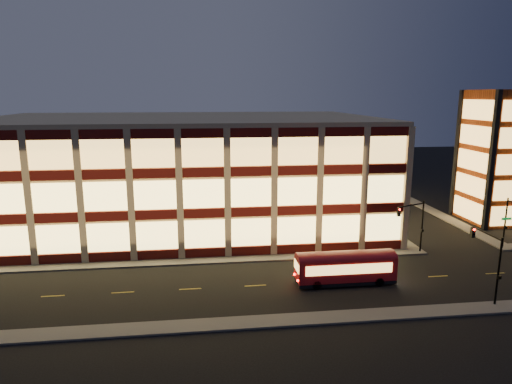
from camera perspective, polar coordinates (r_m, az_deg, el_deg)
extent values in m
plane|color=black|center=(48.48, -5.72, -8.98)|extent=(200.00, 200.00, 0.00)
cube|color=#514F4C|center=(49.43, -9.27, -8.56)|extent=(54.00, 2.00, 0.15)
cube|color=#514F4C|center=(68.87, 13.41, -2.79)|extent=(2.00, 30.00, 0.15)
cube|color=#514F4C|center=(73.40, 21.49, -2.39)|extent=(2.00, 30.00, 0.15)
cube|color=#514F4C|center=(36.62, -5.16, -16.18)|extent=(100.00, 2.00, 0.15)
cube|color=tan|center=(63.14, -8.98, 2.49)|extent=(50.00, 30.00, 14.00)
cube|color=tan|center=(62.36, -9.20, 9.07)|extent=(50.40, 30.40, 0.50)
cube|color=#470C0A|center=(50.06, -9.25, -7.59)|extent=(50.10, 0.25, 1.00)
cube|color=#FFD66B|center=(49.42, -9.34, -5.29)|extent=(49.00, 0.20, 3.00)
cube|color=#470C0A|center=(68.42, 12.74, -2.35)|extent=(0.25, 30.10, 1.00)
cube|color=#FFD66B|center=(67.93, 12.81, -0.64)|extent=(0.20, 29.00, 3.00)
cube|color=#470C0A|center=(48.76, -9.43, -2.72)|extent=(50.10, 0.25, 1.00)
cube|color=#FFD66B|center=(48.29, -9.51, -0.30)|extent=(49.00, 0.20, 3.00)
cube|color=#470C0A|center=(67.48, 12.91, 1.27)|extent=(0.25, 30.10, 1.00)
cube|color=#FFD66B|center=(67.12, 12.98, 3.03)|extent=(0.20, 29.00, 3.00)
cube|color=#470C0A|center=(47.84, -9.61, 2.38)|extent=(50.10, 0.25, 1.00)
cube|color=#FFD66B|center=(47.55, -9.70, 4.88)|extent=(49.00, 0.20, 3.00)
cube|color=#470C0A|center=(66.81, 13.09, 4.98)|extent=(0.25, 30.10, 1.00)
cube|color=#FFD66B|center=(66.59, 13.16, 6.77)|extent=(0.20, 29.00, 3.00)
cube|color=#8C3814|center=(70.81, 28.25, 3.87)|extent=(8.00, 8.00, 18.00)
cube|color=black|center=(65.28, 27.37, 3.37)|extent=(0.60, 0.60, 18.00)
cube|color=black|center=(71.96, 23.82, 4.39)|extent=(0.60, 0.60, 18.00)
cube|color=black|center=(76.36, 29.00, 4.29)|extent=(0.60, 0.60, 18.00)
cube|color=#FFBD59|center=(69.79, 24.92, -1.94)|extent=(0.16, 6.60, 2.60)
cube|color=#FFBD59|center=(69.11, 25.17, 0.79)|extent=(0.16, 6.60, 2.60)
cube|color=#FFBD59|center=(68.59, 25.42, 3.58)|extent=(0.16, 6.60, 2.60)
cube|color=#FFBD59|center=(68.24, 25.68, 6.40)|extent=(0.16, 6.60, 2.60)
cube|color=#FFBD59|center=(68.05, 25.95, 9.24)|extent=(0.16, 6.60, 2.60)
cylinder|color=black|center=(54.03, 20.02, -4.09)|extent=(0.18, 0.18, 6.00)
cylinder|color=black|center=(51.95, 18.88, -1.56)|extent=(3.56, 1.63, 0.14)
cube|color=black|center=(50.67, 17.43, -2.38)|extent=(0.32, 0.32, 0.95)
sphere|color=#FF0C05|center=(50.44, 17.53, -2.10)|extent=(0.20, 0.20, 0.20)
cube|color=black|center=(53.97, 20.08, -4.55)|extent=(0.25, 0.18, 0.28)
cylinder|color=black|center=(59.21, 28.69, -3.48)|extent=(0.18, 0.18, 6.00)
cube|color=black|center=(59.16, 28.76, -3.90)|extent=(0.25, 0.18, 0.28)
cube|color=#0C7226|center=(58.95, 28.83, -2.95)|extent=(1.20, 0.06, 0.28)
cylinder|color=black|center=(43.26, 28.04, -8.81)|extent=(0.18, 0.18, 6.00)
cylinder|color=black|center=(44.00, 26.91, -4.65)|extent=(0.14, 4.00, 0.14)
cube|color=black|center=(45.73, 25.47, -4.57)|extent=(0.32, 0.32, 0.95)
sphere|color=#FF0C05|center=(45.50, 25.62, -4.27)|extent=(0.20, 0.20, 0.20)
cube|color=black|center=(43.25, 28.14, -9.40)|extent=(0.25, 0.18, 0.28)
cube|color=#A1080E|center=(43.92, 11.10, -9.25)|extent=(9.24, 2.33, 2.12)
cube|color=black|center=(44.38, 11.03, -10.75)|extent=(9.24, 2.33, 0.32)
cylinder|color=black|center=(42.65, 7.61, -11.46)|extent=(0.83, 0.28, 0.83)
cylinder|color=black|center=(44.46, 6.94, -10.44)|extent=(0.83, 0.28, 0.83)
cylinder|color=black|center=(44.46, 15.14, -10.79)|extent=(0.83, 0.28, 0.83)
cylinder|color=black|center=(46.20, 14.18, -9.84)|extent=(0.83, 0.28, 0.83)
cube|color=#FFBD59|center=(42.77, 11.61, -9.46)|extent=(8.13, 0.08, 0.92)
cube|color=#FFBD59|center=(44.87, 10.64, -8.38)|extent=(8.13, 0.08, 0.92)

